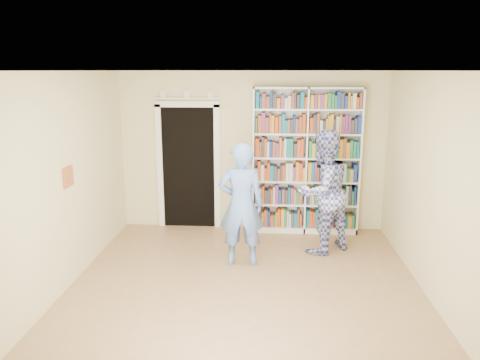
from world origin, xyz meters
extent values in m
plane|color=olive|center=(0.00, 0.00, 0.00)|extent=(5.00, 5.00, 0.00)
plane|color=white|center=(0.00, 0.00, 2.70)|extent=(5.00, 5.00, 0.00)
plane|color=beige|center=(0.00, 2.50, 1.35)|extent=(4.50, 0.00, 4.50)
plane|color=beige|center=(-2.25, 0.00, 1.35)|extent=(0.00, 5.00, 5.00)
plane|color=beige|center=(2.25, 0.00, 1.35)|extent=(0.00, 5.00, 5.00)
cube|color=white|center=(0.90, 2.34, 1.22)|extent=(1.78, 0.33, 2.44)
cube|color=white|center=(0.90, 2.34, 1.22)|extent=(0.03, 0.33, 2.44)
cube|color=black|center=(-1.10, 2.48, 1.05)|extent=(0.90, 0.03, 2.10)
cube|color=white|center=(-1.60, 2.47, 1.05)|extent=(0.10, 0.06, 2.20)
cube|color=white|center=(-0.60, 2.47, 1.05)|extent=(0.10, 0.06, 2.20)
cube|color=white|center=(-1.10, 2.47, 2.15)|extent=(1.10, 0.06, 0.10)
cube|color=white|center=(-1.10, 2.46, 2.25)|extent=(1.10, 0.08, 0.02)
cube|color=brown|center=(-2.23, 0.20, 1.40)|extent=(0.03, 0.25, 0.25)
imported|color=#638ADC|center=(-0.09, 0.87, 0.88)|extent=(0.66, 0.46, 1.75)
imported|color=#32399B|center=(1.10, 1.43, 0.93)|extent=(1.15, 1.11, 1.87)
cube|color=white|center=(1.16, 1.24, 0.90)|extent=(0.19, 0.02, 0.27)
camera|label=1|loc=(0.28, -5.38, 2.71)|focal=35.00mm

